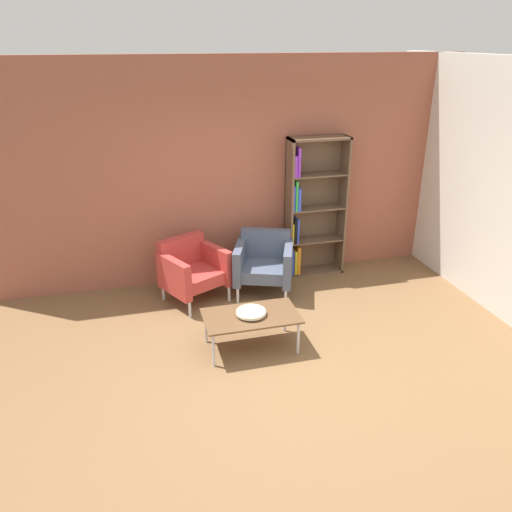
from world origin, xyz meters
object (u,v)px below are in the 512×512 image
Objects in this scene: bookshelf_tall at (310,210)px; decorative_bowl at (251,312)px; armchair_corner_red at (264,262)px; armchair_spare_guest at (192,269)px; coffee_table_low at (251,318)px.

decorative_bowl is at bearing -126.86° from bookshelf_tall.
armchair_corner_red is at bearing 68.58° from decorative_bowl.
armchair_spare_guest is 0.93m from armchair_corner_red.
decorative_bowl is at bearing 0.00° from coffee_table_low.
coffee_table_low is 1.35m from armchair_corner_red.
armchair_corner_red reaches higher than coffee_table_low.
armchair_spare_guest is (-0.44, 1.28, 0.05)m from coffee_table_low.
decorative_bowl is 0.35× the size of armchair_spare_guest.
coffee_table_low is 3.12× the size of decorative_bowl.
armchair_spare_guest reaches higher than coffee_table_low.
decorative_bowl is at bearing -90.88° from armchair_corner_red.
armchair_spare_guest and armchair_corner_red have the same top height.
bookshelf_tall is at bearing 53.14° from coffee_table_low.
decorative_bowl is 1.35m from armchair_spare_guest.
bookshelf_tall is at bearing 53.14° from decorative_bowl.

